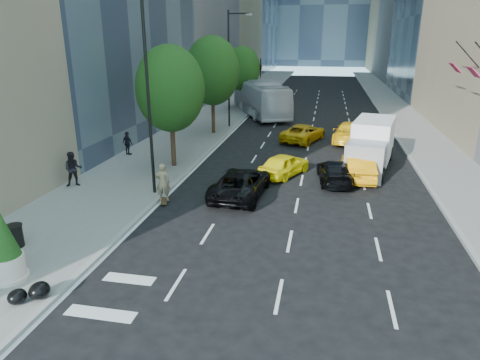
% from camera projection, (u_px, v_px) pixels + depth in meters
% --- Properties ---
extents(ground, '(160.00, 160.00, 0.00)m').
position_uv_depth(ground, '(266.00, 239.00, 17.75)').
color(ground, black).
rests_on(ground, ground).
extents(sidewalk_left, '(6.00, 120.00, 0.15)m').
position_uv_depth(sidewalk_left, '(223.00, 112.00, 47.29)').
color(sidewalk_left, slate).
rests_on(sidewalk_left, ground).
extents(sidewalk_right, '(4.00, 120.00, 0.15)m').
position_uv_depth(sidewalk_right, '(403.00, 118.00, 43.76)').
color(sidewalk_right, slate).
rests_on(sidewalk_right, ground).
extents(lamp_near, '(2.13, 0.22, 10.00)m').
position_uv_depth(lamp_near, '(151.00, 84.00, 20.80)').
color(lamp_near, black).
rests_on(lamp_near, sidewalk_left).
extents(lamp_far, '(2.13, 0.22, 10.00)m').
position_uv_depth(lamp_far, '(231.00, 63.00, 37.53)').
color(lamp_far, black).
rests_on(lamp_far, sidewalk_left).
extents(tree_near, '(4.20, 4.20, 7.46)m').
position_uv_depth(tree_near, '(170.00, 89.00, 25.88)').
color(tree_near, black).
rests_on(tree_near, sidewalk_left).
extents(tree_mid, '(4.50, 4.50, 7.99)m').
position_uv_depth(tree_mid, '(212.00, 71.00, 35.06)').
color(tree_mid, black).
rests_on(tree_mid, sidewalk_left).
extents(tree_far, '(3.90, 3.90, 6.92)m').
position_uv_depth(tree_far, '(243.00, 69.00, 47.37)').
color(tree_far, black).
rests_on(tree_far, sidewalk_left).
extents(traffic_signal, '(2.48, 0.53, 5.20)m').
position_uv_depth(traffic_signal, '(261.00, 67.00, 54.78)').
color(traffic_signal, black).
rests_on(traffic_signal, sidewalk_left).
extents(skateboarder, '(0.82, 0.67, 1.96)m').
position_uv_depth(skateboarder, '(163.00, 185.00, 21.27)').
color(skateboarder, '#8B7856').
rests_on(skateboarder, ground).
extents(black_sedan_lincoln, '(2.73, 5.37, 1.45)m').
position_uv_depth(black_sedan_lincoln, '(241.00, 183.00, 22.33)').
color(black_sedan_lincoln, black).
rests_on(black_sedan_lincoln, ground).
extents(black_sedan_mercedes, '(2.24, 4.56, 1.28)m').
position_uv_depth(black_sedan_mercedes, '(335.00, 172.00, 24.46)').
color(black_sedan_mercedes, black).
rests_on(black_sedan_mercedes, ground).
extents(taxi_a, '(3.15, 4.33, 1.37)m').
position_uv_depth(taxi_a, '(284.00, 165.00, 25.66)').
color(taxi_a, '#FFEC0D').
rests_on(taxi_a, ground).
extents(taxi_b, '(1.83, 4.58, 1.48)m').
position_uv_depth(taxi_b, '(358.00, 166.00, 25.10)').
color(taxi_b, '#F69C0C').
rests_on(taxi_b, ground).
extents(taxi_c, '(3.85, 5.50, 1.39)m').
position_uv_depth(taxi_c, '(304.00, 133.00, 34.17)').
color(taxi_c, '#D59E0B').
rests_on(taxi_c, ground).
extents(taxi_d, '(3.27, 6.00, 1.65)m').
position_uv_depth(taxi_d, '(351.00, 132.00, 33.78)').
color(taxi_d, yellow).
rests_on(taxi_d, ground).
extents(city_bus, '(8.05, 13.35, 3.68)m').
position_uv_depth(city_bus, '(260.00, 97.00, 45.57)').
color(city_bus, silver).
rests_on(city_bus, ground).
extents(box_truck, '(3.54, 6.64, 3.01)m').
position_uv_depth(box_truck, '(371.00, 145.00, 26.81)').
color(box_truck, white).
rests_on(box_truck, ground).
extents(pedestrian_a, '(1.18, 1.10, 1.94)m').
position_uv_depth(pedestrian_a, '(73.00, 169.00, 23.31)').
color(pedestrian_a, black).
rests_on(pedestrian_a, sidewalk_left).
extents(pedestrian_b, '(1.04, 0.77, 1.64)m').
position_uv_depth(pedestrian_b, '(128.00, 143.00, 29.60)').
color(pedestrian_b, black).
rests_on(pedestrian_b, sidewalk_left).
extents(trash_can, '(0.58, 0.58, 0.87)m').
position_uv_depth(trash_can, '(15.00, 236.00, 16.66)').
color(trash_can, black).
rests_on(trash_can, sidewalk_left).
extents(planter_shrub, '(1.10, 1.10, 2.64)m').
position_uv_depth(planter_shrub, '(4.00, 246.00, 14.16)').
color(planter_shrub, beige).
rests_on(planter_shrub, sidewalk_left).
extents(garbage_bags, '(1.08, 1.04, 0.53)m').
position_uv_depth(garbage_bags, '(31.00, 293.00, 13.30)').
color(garbage_bags, black).
rests_on(garbage_bags, sidewalk_left).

